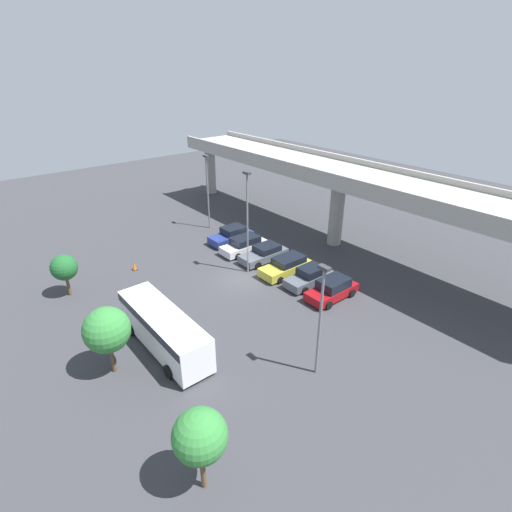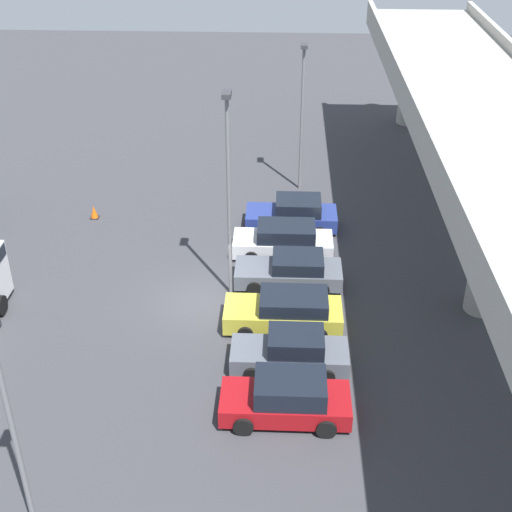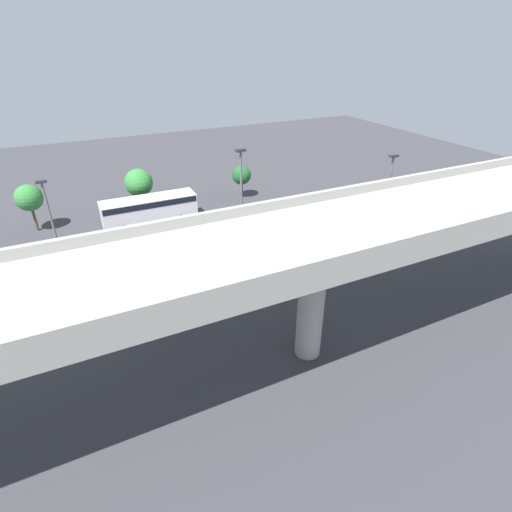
# 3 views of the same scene
# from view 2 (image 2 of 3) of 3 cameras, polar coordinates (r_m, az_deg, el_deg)

# --- Properties ---
(ground_plane) EXTENTS (98.24, 98.24, 0.00)m
(ground_plane) POSITION_cam_2_polar(r_m,az_deg,el_deg) (31.18, -4.34, -3.69)
(ground_plane) COLOR #38383D
(highway_overpass) EXTENTS (47.28, 6.69, 8.28)m
(highway_overpass) POSITION_cam_2_polar(r_m,az_deg,el_deg) (28.98, 19.54, 7.14)
(highway_overpass) COLOR #9E9B93
(highway_overpass) RESTS_ON ground_plane
(parked_car_0) EXTENTS (2.26, 4.65, 1.63)m
(parked_car_0) POSITION_cam_2_polar(r_m,az_deg,el_deg) (36.65, 3.00, 3.33)
(parked_car_0) COLOR navy
(parked_car_0) RESTS_ON ground_plane
(parked_car_1) EXTENTS (2.16, 4.77, 1.59)m
(parked_car_1) POSITION_cam_2_polar(r_m,az_deg,el_deg) (34.22, 2.25, 1.26)
(parked_car_1) COLOR silver
(parked_car_1) RESTS_ON ground_plane
(parked_car_2) EXTENTS (2.19, 4.78, 1.48)m
(parked_car_2) POSITION_cam_2_polar(r_m,az_deg,el_deg) (31.97, 2.79, -1.20)
(parked_car_2) COLOR #515660
(parked_car_2) RESTS_ON ground_plane
(parked_car_3) EXTENTS (2.22, 4.82, 1.55)m
(parked_car_3) POSITION_cam_2_polar(r_m,az_deg,el_deg) (29.25, 2.41, -4.44)
(parked_car_3) COLOR gold
(parked_car_3) RESTS_ON ground_plane
(parked_car_4) EXTENTS (2.03, 4.45, 1.57)m
(parked_car_4) POSITION_cam_2_polar(r_m,az_deg,el_deg) (27.16, 2.84, -7.69)
(parked_car_4) COLOR #515660
(parked_car_4) RESTS_ON ground_plane
(parked_car_5) EXTENTS (2.17, 4.51, 1.65)m
(parked_car_5) POSITION_cam_2_polar(r_m,az_deg,el_deg) (25.10, 2.49, -11.32)
(parked_car_5) COLOR maroon
(parked_car_5) RESTS_ON ground_plane
(lamp_post_near_aisle) EXTENTS (0.70, 0.35, 9.14)m
(lamp_post_near_aisle) POSITION_cam_2_polar(r_m,az_deg,el_deg) (29.15, -2.21, 5.73)
(lamp_post_near_aisle) COLOR slate
(lamp_post_near_aisle) RESTS_ON ground_plane
(lamp_post_mid_lot) EXTENTS (0.70, 0.35, 7.34)m
(lamp_post_mid_lot) POSITION_cam_2_polar(r_m,az_deg,el_deg) (20.21, -19.07, -12.26)
(lamp_post_mid_lot) COLOR slate
(lamp_post_mid_lot) RESTS_ON ground_plane
(lamp_post_by_overpass) EXTENTS (0.70, 0.35, 8.21)m
(lamp_post_by_overpass) POSITION_cam_2_polar(r_m,az_deg,el_deg) (39.48, 3.71, 11.76)
(lamp_post_by_overpass) COLOR slate
(lamp_post_by_overpass) RESTS_ON ground_plane
(traffic_cone) EXTENTS (0.44, 0.44, 0.70)m
(traffic_cone) POSITION_cam_2_polar(r_m,az_deg,el_deg) (38.70, -12.83, 3.43)
(traffic_cone) COLOR black
(traffic_cone) RESTS_ON ground_plane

